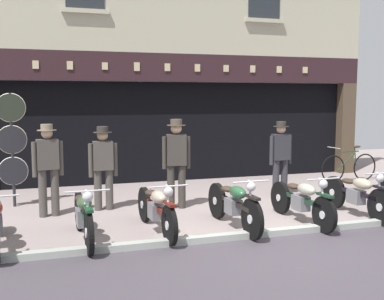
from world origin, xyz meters
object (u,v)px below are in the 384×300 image
(motorcycle_left, at_px, (84,214))
(salesman_right, at_px, (176,158))
(shopkeeper_center, at_px, (103,164))
(motorcycle_center_left, at_px, (156,208))
(advert_board_near, at_px, (263,109))
(motorcycle_right, at_px, (357,194))
(motorcycle_center, at_px, (234,204))
(leaning_bicycle, at_px, (349,167))
(salesman_left, at_px, (48,165))
(motorcycle_center_right, at_px, (302,200))
(assistant_far_right, at_px, (281,155))
(tyre_sign_pole, at_px, (12,141))

(motorcycle_left, height_order, salesman_right, salesman_right)
(shopkeeper_center, relative_size, salesman_right, 0.92)
(motorcycle_center_left, distance_m, advert_board_near, 6.37)
(motorcycle_right, xyz_separation_m, salesman_right, (-3.02, 1.62, 0.58))
(motorcycle_center, relative_size, salesman_right, 1.14)
(advert_board_near, height_order, leaning_bicycle, advert_board_near)
(motorcycle_right, distance_m, leaning_bicycle, 3.83)
(salesman_left, height_order, advert_board_near, advert_board_near)
(salesman_left, distance_m, advert_board_near, 6.58)
(motorcycle_left, xyz_separation_m, motorcycle_center_right, (3.74, -0.05, -0.01))
(motorcycle_center_left, xyz_separation_m, motorcycle_center_right, (2.58, -0.16, -0.00))
(motorcycle_left, height_order, assistant_far_right, assistant_far_right)
(motorcycle_left, distance_m, salesman_right, 2.60)
(motorcycle_center, xyz_separation_m, motorcycle_right, (2.48, 0.05, -0.00))
(motorcycle_right, height_order, salesman_left, salesman_left)
(motorcycle_right, xyz_separation_m, assistant_far_right, (-0.46, 2.11, 0.50))
(motorcycle_center_left, bearing_deg, motorcycle_center, 170.86)
(motorcycle_left, distance_m, advert_board_near, 7.25)
(salesman_right, distance_m, assistant_far_right, 2.60)
(motorcycle_center_right, bearing_deg, salesman_right, -45.60)
(leaning_bicycle, bearing_deg, motorcycle_right, 142.36)
(shopkeeper_center, xyz_separation_m, assistant_far_right, (3.95, 0.19, 0.01))
(motorcycle_left, distance_m, salesman_left, 1.89)
(motorcycle_left, height_order, leaning_bicycle, leaning_bicycle)
(motorcycle_left, bearing_deg, salesman_left, -76.33)
(assistant_far_right, height_order, tyre_sign_pole, tyre_sign_pole)
(motorcycle_center_left, height_order, motorcycle_right, motorcycle_right)
(tyre_sign_pole, distance_m, leaning_bicycle, 8.32)
(motorcycle_center_left, xyz_separation_m, tyre_sign_pole, (-2.33, 2.65, 0.92))
(assistant_far_right, distance_m, leaning_bicycle, 2.87)
(motorcycle_center, height_order, tyre_sign_pole, tyre_sign_pole)
(motorcycle_center_right, relative_size, salesman_left, 1.16)
(motorcycle_center_left, distance_m, salesman_right, 1.82)
(motorcycle_center_right, distance_m, advert_board_near, 5.24)
(salesman_right, relative_size, assistant_far_right, 1.06)
(motorcycle_left, relative_size, motorcycle_right, 1.01)
(motorcycle_center, relative_size, assistant_far_right, 1.21)
(motorcycle_right, bearing_deg, motorcycle_center, -0.54)
(motorcycle_center_left, height_order, leaning_bicycle, leaning_bicycle)
(salesman_left, bearing_deg, leaning_bicycle, -177.39)
(assistant_far_right, bearing_deg, motorcycle_center, 42.07)
(motorcycle_center_left, height_order, assistant_far_right, assistant_far_right)
(shopkeeper_center, bearing_deg, motorcycle_left, 75.42)
(motorcycle_right, relative_size, assistant_far_right, 1.18)
(assistant_far_right, height_order, leaning_bicycle, assistant_far_right)
(motorcycle_center_left, distance_m, motorcycle_center_right, 2.58)
(motorcycle_center_right, xyz_separation_m, leaning_bicycle, (3.35, 3.26, -0.03))
(tyre_sign_pole, relative_size, leaning_bicycle, 1.31)
(motorcycle_left, bearing_deg, salesman_right, -141.68)
(salesman_left, bearing_deg, motorcycle_center_right, 148.73)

